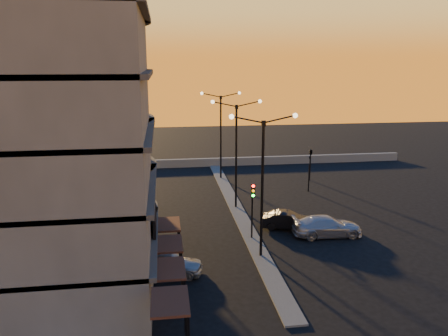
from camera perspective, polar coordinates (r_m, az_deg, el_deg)
ground at (r=29.67m, az=4.81°, el=-11.46°), size 120.00×120.00×0.00m
sidewalk_west at (r=32.94m, az=-15.18°, el=-9.16°), size 5.00×40.00×0.12m
median at (r=38.74m, az=1.55°, el=-5.15°), size 1.20×36.00×0.12m
parapet at (r=54.14m, az=0.84°, el=0.84°), size 44.00×0.50×1.00m
building at (r=27.33m, az=-25.22°, el=11.00°), size 14.35×17.08×25.00m
streetlamp_near at (r=27.75m, az=5.04°, el=-0.96°), size 4.32×0.32×9.51m
streetlamp_mid at (r=37.32m, az=1.61°, el=2.91°), size 4.32×0.32×9.51m
streetlamp_far at (r=47.07m, az=-0.43°, el=5.19°), size 4.32×0.32×9.51m
traffic_light_main at (r=31.20m, az=3.76°, el=-4.43°), size 0.28×0.44×4.25m
signal_east_a at (r=43.87m, az=11.05°, el=-0.59°), size 0.13×0.16×3.60m
signal_east_b at (r=47.78m, az=11.28°, el=2.01°), size 0.42×1.99×3.60m
car_hatchback at (r=27.25m, az=-7.39°, el=-12.23°), size 4.53×2.58×1.45m
car_sedan at (r=34.27m, az=8.30°, el=-6.78°), size 4.33×2.42×1.35m
car_wagon at (r=33.47m, az=13.32°, el=-7.40°), size 5.20×2.23×1.49m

